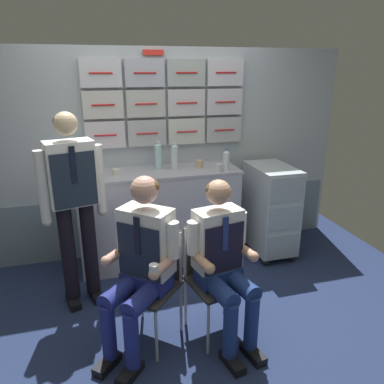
{
  "coord_description": "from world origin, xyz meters",
  "views": [
    {
      "loc": [
        -0.62,
        -2.42,
        1.95
      ],
      "look_at": [
        0.1,
        0.2,
        1.04
      ],
      "focal_mm": 34.67,
      "sensor_mm": 36.0,
      "label": 1
    }
  ],
  "objects_px": {
    "crew_member_standing": "(73,196)",
    "coffee_cup_white": "(218,167)",
    "folding_chair_left": "(154,272)",
    "folding_chair_center": "(211,267)",
    "sparkling_bottle_green": "(174,157)",
    "crew_member_left": "(141,259)",
    "service_trolley": "(270,208)",
    "crew_member_center": "(223,258)"
  },
  "relations": [
    {
      "from": "folding_chair_left",
      "to": "coffee_cup_white",
      "type": "relative_size",
      "value": 10.76
    },
    {
      "from": "folding_chair_center",
      "to": "sparkling_bottle_green",
      "type": "distance_m",
      "value": 1.31
    },
    {
      "from": "folding_chair_left",
      "to": "sparkling_bottle_green",
      "type": "bearing_deg",
      "value": 69.29
    },
    {
      "from": "folding_chair_center",
      "to": "crew_member_center",
      "type": "distance_m",
      "value": 0.22
    },
    {
      "from": "folding_chair_left",
      "to": "crew_member_center",
      "type": "distance_m",
      "value": 0.53
    },
    {
      "from": "crew_member_standing",
      "to": "sparkling_bottle_green",
      "type": "height_order",
      "value": "crew_member_standing"
    },
    {
      "from": "service_trolley",
      "to": "folding_chair_center",
      "type": "xyz_separation_m",
      "value": [
        -1.0,
        -1.0,
        -0.01
      ]
    },
    {
      "from": "crew_member_left",
      "to": "crew_member_center",
      "type": "height_order",
      "value": "crew_member_left"
    },
    {
      "from": "service_trolley",
      "to": "crew_member_standing",
      "type": "height_order",
      "value": "crew_member_standing"
    },
    {
      "from": "sparkling_bottle_green",
      "to": "crew_member_standing",
      "type": "bearing_deg",
      "value": -149.92
    },
    {
      "from": "crew_member_standing",
      "to": "sparkling_bottle_green",
      "type": "bearing_deg",
      "value": 30.08
    },
    {
      "from": "sparkling_bottle_green",
      "to": "coffee_cup_white",
      "type": "distance_m",
      "value": 0.45
    },
    {
      "from": "coffee_cup_white",
      "to": "service_trolley",
      "type": "bearing_deg",
      "value": 2.45
    },
    {
      "from": "folding_chair_left",
      "to": "coffee_cup_white",
      "type": "distance_m",
      "value": 1.34
    },
    {
      "from": "crew_member_standing",
      "to": "crew_member_left",
      "type": "bearing_deg",
      "value": -57.6
    },
    {
      "from": "folding_chair_center",
      "to": "service_trolley",
      "type": "bearing_deg",
      "value": 45.07
    },
    {
      "from": "service_trolley",
      "to": "folding_chair_center",
      "type": "bearing_deg",
      "value": -134.93
    },
    {
      "from": "crew_member_left",
      "to": "coffee_cup_white",
      "type": "xyz_separation_m",
      "value": [
        0.93,
        1.05,
        0.32
      ]
    },
    {
      "from": "service_trolley",
      "to": "crew_member_left",
      "type": "xyz_separation_m",
      "value": [
        -1.54,
        -1.08,
        0.18
      ]
    },
    {
      "from": "folding_chair_left",
      "to": "folding_chair_center",
      "type": "height_order",
      "value": "same"
    },
    {
      "from": "crew_member_left",
      "to": "crew_member_center",
      "type": "bearing_deg",
      "value": -8.49
    },
    {
      "from": "coffee_cup_white",
      "to": "crew_member_center",
      "type": "bearing_deg",
      "value": -107.28
    },
    {
      "from": "folding_chair_center",
      "to": "sparkling_bottle_green",
      "type": "xyz_separation_m",
      "value": [
        -0.01,
        1.17,
        0.59
      ]
    },
    {
      "from": "folding_chair_left",
      "to": "crew_member_left",
      "type": "height_order",
      "value": "crew_member_left"
    },
    {
      "from": "service_trolley",
      "to": "folding_chair_center",
      "type": "height_order",
      "value": "service_trolley"
    },
    {
      "from": "service_trolley",
      "to": "coffee_cup_white",
      "type": "distance_m",
      "value": 0.79
    },
    {
      "from": "service_trolley",
      "to": "folding_chair_left",
      "type": "xyz_separation_m",
      "value": [
        -1.43,
        -0.96,
        -0.01
      ]
    },
    {
      "from": "folding_chair_center",
      "to": "crew_member_left",
      "type": "bearing_deg",
      "value": -172.23
    },
    {
      "from": "crew_member_center",
      "to": "coffee_cup_white",
      "type": "relative_size",
      "value": 15.68
    },
    {
      "from": "crew_member_standing",
      "to": "service_trolley",
      "type": "bearing_deg",
      "value": 11.2
    },
    {
      "from": "service_trolley",
      "to": "crew_member_standing",
      "type": "relative_size",
      "value": 0.6
    },
    {
      "from": "folding_chair_left",
      "to": "crew_member_left",
      "type": "relative_size",
      "value": 0.66
    },
    {
      "from": "service_trolley",
      "to": "folding_chair_center",
      "type": "distance_m",
      "value": 1.41
    },
    {
      "from": "crew_member_standing",
      "to": "sparkling_bottle_green",
      "type": "relative_size",
      "value": 5.93
    },
    {
      "from": "service_trolley",
      "to": "crew_member_left",
      "type": "bearing_deg",
      "value": -145.07
    },
    {
      "from": "folding_chair_left",
      "to": "crew_member_left",
      "type": "distance_m",
      "value": 0.24
    },
    {
      "from": "crew_member_center",
      "to": "crew_member_standing",
      "type": "height_order",
      "value": "crew_member_standing"
    },
    {
      "from": "crew_member_left",
      "to": "coffee_cup_white",
      "type": "distance_m",
      "value": 1.43
    },
    {
      "from": "crew_member_left",
      "to": "folding_chair_center",
      "type": "xyz_separation_m",
      "value": [
        0.54,
        0.07,
        -0.19
      ]
    },
    {
      "from": "crew_member_standing",
      "to": "sparkling_bottle_green",
      "type": "xyz_separation_m",
      "value": [
        0.97,
        0.56,
        0.14
      ]
    },
    {
      "from": "service_trolley",
      "to": "sparkling_bottle_green",
      "type": "distance_m",
      "value": 1.18
    },
    {
      "from": "crew_member_standing",
      "to": "coffee_cup_white",
      "type": "relative_size",
      "value": 21.01
    }
  ]
}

